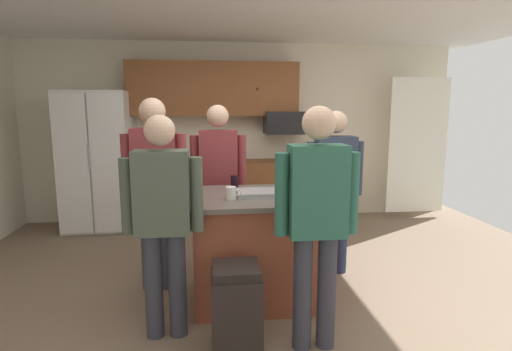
{
  "coord_description": "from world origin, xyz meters",
  "views": [
    {
      "loc": [
        -0.48,
        -3.29,
        1.67
      ],
      "look_at": [
        -0.06,
        0.34,
        1.05
      ],
      "focal_mm": 28.33,
      "sensor_mm": 36.0,
      "label": 1
    }
  ],
  "objects_px": {
    "microwave_over_range": "(284,123)",
    "mug_blue_stoneware": "(301,189)",
    "refrigerator": "(98,161)",
    "mug_ceramic_white": "(231,193)",
    "glass_short_whisky": "(235,182)",
    "person_host_foreground": "(219,175)",
    "person_elder_center": "(317,213)",
    "person_guest_by_door": "(155,181)",
    "person_guest_right": "(163,213)",
    "serving_tray": "(263,193)",
    "kitchen_island": "(260,246)",
    "person_guest_left": "(334,182)",
    "trash_bin": "(236,308)"
  },
  "relations": [
    {
      "from": "microwave_over_range",
      "to": "glass_short_whisky",
      "type": "distance_m",
      "value": 2.37
    },
    {
      "from": "refrigerator",
      "to": "person_guest_by_door",
      "type": "relative_size",
      "value": 1.08
    },
    {
      "from": "person_host_foreground",
      "to": "person_guest_left",
      "type": "height_order",
      "value": "person_host_foreground"
    },
    {
      "from": "mug_ceramic_white",
      "to": "glass_short_whisky",
      "type": "height_order",
      "value": "glass_short_whisky"
    },
    {
      "from": "person_guest_by_door",
      "to": "glass_short_whisky",
      "type": "xyz_separation_m",
      "value": [
        0.71,
        -0.01,
        -0.02
      ]
    },
    {
      "from": "person_host_foreground",
      "to": "person_guest_right",
      "type": "relative_size",
      "value": 1.05
    },
    {
      "from": "microwave_over_range",
      "to": "kitchen_island",
      "type": "height_order",
      "value": "microwave_over_range"
    },
    {
      "from": "kitchen_island",
      "to": "mug_ceramic_white",
      "type": "height_order",
      "value": "mug_ceramic_white"
    },
    {
      "from": "microwave_over_range",
      "to": "person_guest_left",
      "type": "xyz_separation_m",
      "value": [
        0.14,
        -1.99,
        -0.51
      ]
    },
    {
      "from": "person_elder_center",
      "to": "serving_tray",
      "type": "relative_size",
      "value": 3.82
    },
    {
      "from": "microwave_over_range",
      "to": "trash_bin",
      "type": "xyz_separation_m",
      "value": [
        -0.92,
        -3.2,
        -1.15
      ]
    },
    {
      "from": "person_host_foreground",
      "to": "trash_bin",
      "type": "distance_m",
      "value": 1.66
    },
    {
      "from": "person_guest_by_door",
      "to": "serving_tray",
      "type": "xyz_separation_m",
      "value": [
        0.93,
        -0.32,
        -0.06
      ]
    },
    {
      "from": "person_elder_center",
      "to": "person_guest_by_door",
      "type": "bearing_deg",
      "value": 27.94
    },
    {
      "from": "glass_short_whisky",
      "to": "microwave_over_range",
      "type": "bearing_deg",
      "value": 68.38
    },
    {
      "from": "person_guest_right",
      "to": "person_guest_left",
      "type": "height_order",
      "value": "person_guest_left"
    },
    {
      "from": "person_guest_by_door",
      "to": "mug_ceramic_white",
      "type": "bearing_deg",
      "value": -16.37
    },
    {
      "from": "microwave_over_range",
      "to": "mug_blue_stoneware",
      "type": "relative_size",
      "value": 4.21
    },
    {
      "from": "person_host_foreground",
      "to": "glass_short_whisky",
      "type": "bearing_deg",
      "value": -7.77
    },
    {
      "from": "mug_blue_stoneware",
      "to": "person_guest_by_door",
      "type": "bearing_deg",
      "value": 165.06
    },
    {
      "from": "person_guest_right",
      "to": "person_guest_by_door",
      "type": "height_order",
      "value": "person_guest_by_door"
    },
    {
      "from": "person_guest_left",
      "to": "trash_bin",
      "type": "distance_m",
      "value": 1.74
    },
    {
      "from": "mug_ceramic_white",
      "to": "trash_bin",
      "type": "relative_size",
      "value": 0.21
    },
    {
      "from": "serving_tray",
      "to": "person_guest_right",
      "type": "bearing_deg",
      "value": -147.68
    },
    {
      "from": "person_host_foreground",
      "to": "microwave_over_range",
      "type": "bearing_deg",
      "value": 126.1
    },
    {
      "from": "person_guest_by_door",
      "to": "serving_tray",
      "type": "distance_m",
      "value": 0.99
    },
    {
      "from": "person_guest_right",
      "to": "person_elder_center",
      "type": "height_order",
      "value": "person_elder_center"
    },
    {
      "from": "refrigerator",
      "to": "mug_ceramic_white",
      "type": "relative_size",
      "value": 15.03
    },
    {
      "from": "person_guest_right",
      "to": "mug_blue_stoneware",
      "type": "relative_size",
      "value": 12.17
    },
    {
      "from": "microwave_over_range",
      "to": "mug_blue_stoneware",
      "type": "bearing_deg",
      "value": -97.13
    },
    {
      "from": "person_guest_right",
      "to": "person_guest_by_door",
      "type": "bearing_deg",
      "value": 66.32
    },
    {
      "from": "refrigerator",
      "to": "mug_ceramic_white",
      "type": "xyz_separation_m",
      "value": [
        1.69,
        -2.49,
        0.04
      ]
    },
    {
      "from": "mug_ceramic_white",
      "to": "kitchen_island",
      "type": "bearing_deg",
      "value": 31.06
    },
    {
      "from": "person_elder_center",
      "to": "glass_short_whisky",
      "type": "distance_m",
      "value": 1.17
    },
    {
      "from": "refrigerator",
      "to": "person_guest_right",
      "type": "distance_m",
      "value": 3.09
    },
    {
      "from": "kitchen_island",
      "to": "microwave_over_range",
      "type": "bearing_deg",
      "value": 74.96
    },
    {
      "from": "refrigerator",
      "to": "person_guest_right",
      "type": "xyz_separation_m",
      "value": [
        1.18,
        -2.85,
        -0.01
      ]
    },
    {
      "from": "person_guest_right",
      "to": "mug_ceramic_white",
      "type": "bearing_deg",
      "value": 1.54
    },
    {
      "from": "kitchen_island",
      "to": "person_host_foreground",
      "type": "bearing_deg",
      "value": 113.45
    },
    {
      "from": "microwave_over_range",
      "to": "person_guest_right",
      "type": "xyz_separation_m",
      "value": [
        -1.42,
        -2.97,
        -0.52
      ]
    },
    {
      "from": "microwave_over_range",
      "to": "person_elder_center",
      "type": "bearing_deg",
      "value": -96.64
    },
    {
      "from": "person_guest_left",
      "to": "serving_tray",
      "type": "xyz_separation_m",
      "value": [
        -0.78,
        -0.49,
        0.01
      ]
    },
    {
      "from": "refrigerator",
      "to": "glass_short_whisky",
      "type": "xyz_separation_m",
      "value": [
        1.74,
        -2.05,
        0.05
      ]
    },
    {
      "from": "mug_blue_stoneware",
      "to": "serving_tray",
      "type": "height_order",
      "value": "mug_blue_stoneware"
    },
    {
      "from": "person_host_foreground",
      "to": "person_guest_left",
      "type": "xyz_separation_m",
      "value": [
        1.13,
        -0.3,
        -0.04
      ]
    },
    {
      "from": "person_guest_by_door",
      "to": "serving_tray",
      "type": "relative_size",
      "value": 3.98
    },
    {
      "from": "refrigerator",
      "to": "person_host_foreground",
      "type": "xyz_separation_m",
      "value": [
        1.61,
        -1.57,
        0.04
      ]
    },
    {
      "from": "microwave_over_range",
      "to": "person_host_foreground",
      "type": "bearing_deg",
      "value": -120.45
    },
    {
      "from": "person_host_foreground",
      "to": "person_guest_by_door",
      "type": "relative_size",
      "value": 0.97
    },
    {
      "from": "person_host_foreground",
      "to": "person_elder_center",
      "type": "relative_size",
      "value": 1.01
    }
  ]
}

